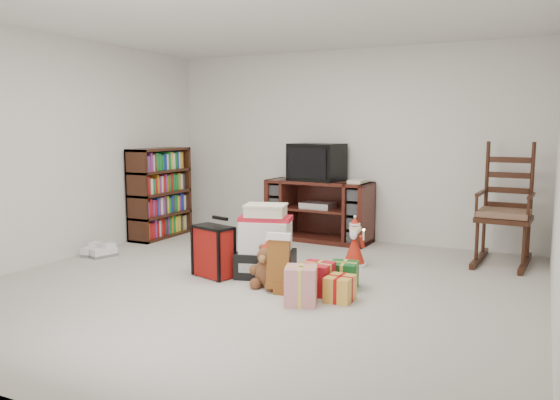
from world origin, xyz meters
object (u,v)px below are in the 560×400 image
object	(u,v)px
tv_stand	(319,211)
rocking_chair	(504,220)
mrs_claus_figurine	(255,245)
red_suitcase	(213,251)
sneaker_pair	(98,252)
santa_figurine	(355,247)
crt_television	(317,162)
teddy_bear	(268,269)
bookshelf	(160,194)
gift_pile	(266,246)
gift_cluster	(325,282)

from	to	relation	value
tv_stand	rocking_chair	world-z (taller)	rocking_chair
rocking_chair	mrs_claus_figurine	world-z (taller)	rocking_chair
rocking_chair	red_suitcase	distance (m)	3.21
mrs_claus_figurine	sneaker_pair	world-z (taller)	mrs_claus_figurine
santa_figurine	crt_television	world-z (taller)	crt_television
teddy_bear	sneaker_pair	world-z (taller)	teddy_bear
red_suitcase	sneaker_pair	xyz separation A→B (m)	(-1.70, 0.17, -0.21)
bookshelf	mrs_claus_figurine	world-z (taller)	bookshelf
tv_stand	gift_pile	distance (m)	1.89
gift_pile	gift_cluster	world-z (taller)	gift_pile
bookshelf	santa_figurine	xyz separation A→B (m)	(2.89, -0.36, -0.38)
tv_stand	crt_television	xyz separation A→B (m)	(-0.04, 0.00, 0.64)
sneaker_pair	crt_television	size ratio (longest dim) A/B	0.52
bookshelf	rocking_chair	xyz separation A→B (m)	(4.32, 0.50, -0.11)
rocking_chair	gift_cluster	bearing A→B (deg)	-120.08
bookshelf	sneaker_pair	xyz separation A→B (m)	(0.06, -1.24, -0.53)
rocking_chair	teddy_bear	bearing A→B (deg)	-130.38
gift_pile	gift_cluster	bearing A→B (deg)	-39.11
gift_pile	mrs_claus_figurine	size ratio (longest dim) A/B	1.09
teddy_bear	bookshelf	bearing A→B (deg)	148.51
bookshelf	santa_figurine	distance (m)	2.94
rocking_chair	crt_television	size ratio (longest dim) A/B	1.91
bookshelf	gift_cluster	bearing A→B (deg)	-26.60
rocking_chair	crt_television	xyz separation A→B (m)	(-2.33, 0.22, 0.57)
sneaker_pair	crt_television	bearing A→B (deg)	47.48
bookshelf	tv_stand	bearing A→B (deg)	19.43
tv_stand	gift_cluster	world-z (taller)	tv_stand
red_suitcase	mrs_claus_figurine	size ratio (longest dim) A/B	0.92
red_suitcase	teddy_bear	bearing A→B (deg)	11.13
gift_cluster	crt_television	world-z (taller)	crt_television
gift_cluster	sneaker_pair	bearing A→B (deg)	175.10
bookshelf	crt_television	size ratio (longest dim) A/B	1.67
crt_television	santa_figurine	bearing A→B (deg)	-41.73
bookshelf	gift_cluster	world-z (taller)	bookshelf
tv_stand	santa_figurine	world-z (taller)	tv_stand
mrs_claus_figurine	gift_cluster	bearing A→B (deg)	-28.81
sneaker_pair	rocking_chair	bearing A→B (deg)	24.37
bookshelf	rocking_chair	bearing A→B (deg)	6.64
santa_figurine	crt_television	bearing A→B (deg)	129.38
tv_stand	teddy_bear	world-z (taller)	tv_stand
tv_stand	santa_figurine	xyz separation A→B (m)	(0.85, -1.08, -0.19)
tv_stand	bookshelf	world-z (taller)	bookshelf
santa_figurine	crt_television	distance (m)	1.63
crt_television	bookshelf	bearing A→B (deg)	-151.24
tv_stand	gift_pile	world-z (taller)	tv_stand
bookshelf	gift_pile	size ratio (longest dim) A/B	1.69
teddy_bear	santa_figurine	world-z (taller)	santa_figurine
crt_television	gift_cluster	bearing A→B (deg)	-57.12
gift_pile	crt_television	bearing A→B (deg)	81.38
bookshelf	teddy_bear	bearing A→B (deg)	-31.49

